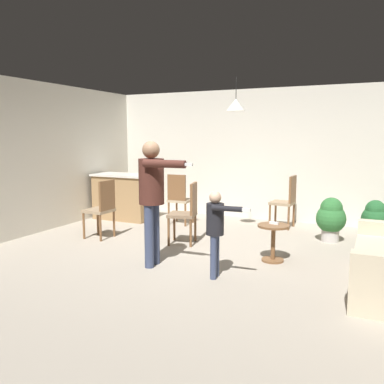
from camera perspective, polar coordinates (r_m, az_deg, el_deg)
name	(u,v)px	position (r m, az deg, el deg)	size (l,w,h in m)	color
ground	(189,259)	(5.82, -0.41, -9.44)	(7.68, 7.68, 0.00)	#9E9384
wall_back	(255,155)	(8.56, 8.89, 5.25)	(6.40, 0.10, 2.70)	silver
wall_left	(21,159)	(7.52, -23.07, 4.35)	(0.10, 6.40, 2.70)	silver
kitchen_counter	(124,196)	(8.57, -9.64, -0.63)	(1.26, 0.66, 0.95)	#99754C
side_table_by_couch	(273,238)	(5.74, 11.44, -6.45)	(0.44, 0.44, 0.52)	brown
person_adult	(152,189)	(5.33, -5.63, 0.36)	(0.84, 0.49, 1.67)	#384260
person_child	(216,225)	(4.91, 3.40, -4.63)	(0.58, 0.31, 1.08)	#384260
dining_chair_by_counter	(286,200)	(7.81, 13.21, -1.05)	(0.45, 0.45, 1.00)	brown
dining_chair_near_wall	(187,211)	(6.48, -0.76, -2.67)	(0.50, 0.50, 1.00)	brown
dining_chair_centre_back	(179,197)	(7.90, -1.83, -0.75)	(0.43, 0.43, 1.00)	brown
dining_chair_spare	(102,207)	(7.00, -12.65, -2.06)	(0.43, 0.43, 1.00)	brown
potted_plant_corner	(331,217)	(7.02, 19.10, -3.43)	(0.48, 0.48, 0.74)	#B7B2AD
potted_plant_by_wall	(375,218)	(7.46, 24.50, -3.34)	(0.44, 0.44, 0.67)	#4C4742
spare_remote_on_table	(274,223)	(5.73, 11.56, -4.33)	(0.04, 0.13, 0.04)	white
ceiling_light_pendant	(236,105)	(6.83, 6.24, 12.20)	(0.32, 0.32, 0.55)	silver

